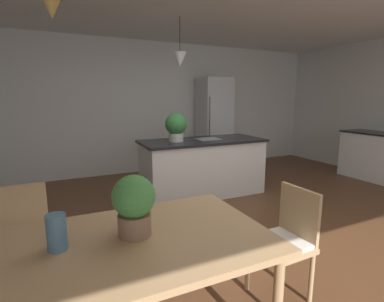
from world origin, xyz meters
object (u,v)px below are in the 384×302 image
object	(u,v)px
potted_plant_on_island	(176,126)
vase_on_dining_table	(57,232)
chair_kitchen_end	(285,239)
potted_plant_on_table	(134,203)
refrigerator	(214,124)
chair_far_left	(22,238)
dining_table	(95,257)
kitchen_island	(203,166)

from	to	relation	value
potted_plant_on_island	vase_on_dining_table	world-z (taller)	potted_plant_on_island
chair_kitchen_end	potted_plant_on_table	size ratio (longest dim) A/B	2.33
refrigerator	potted_plant_on_island	xyz separation A→B (m)	(-1.50, -1.51, 0.15)
chair_far_left	vase_on_dining_table	xyz separation A→B (m)	(0.28, -0.82, 0.36)
potted_plant_on_island	potted_plant_on_table	xyz separation A→B (m)	(-1.23, -2.40, -0.20)
potted_plant_on_table	dining_table	bearing A→B (deg)	-167.38
dining_table	vase_on_dining_table	distance (m)	0.25
refrigerator	vase_on_dining_table	bearing A→B (deg)	-128.97
dining_table	potted_plant_on_table	distance (m)	0.36
dining_table	chair_kitchen_end	bearing A→B (deg)	0.07
potted_plant_on_island	dining_table	bearing A→B (deg)	-120.99
chair_far_left	kitchen_island	bearing A→B (deg)	33.34
refrigerator	potted_plant_on_island	bearing A→B (deg)	-134.73
chair_far_left	kitchen_island	world-z (taller)	kitchen_island
chair_far_left	dining_table	bearing A→B (deg)	-62.35
kitchen_island	vase_on_dining_table	world-z (taller)	vase_on_dining_table
chair_kitchen_end	refrigerator	size ratio (longest dim) A/B	0.44
dining_table	vase_on_dining_table	world-z (taller)	vase_on_dining_table
chair_kitchen_end	potted_plant_on_island	xyz separation A→B (m)	(0.08, 2.45, 0.66)
chair_kitchen_end	chair_far_left	xyz separation A→B (m)	(-1.86, 0.88, 0.00)
dining_table	potted_plant_on_table	world-z (taller)	potted_plant_on_table
potted_plant_on_table	chair_kitchen_end	bearing A→B (deg)	-2.58
chair_far_left	vase_on_dining_table	world-z (taller)	vase_on_dining_table
chair_far_left	potted_plant_on_table	world-z (taller)	potted_plant_on_table
refrigerator	potted_plant_on_island	distance (m)	2.14
refrigerator	chair_far_left	bearing A→B (deg)	-138.05
chair_kitchen_end	kitchen_island	bearing A→B (deg)	77.75
potted_plant_on_table	vase_on_dining_table	xyz separation A→B (m)	(-0.42, 0.01, -0.10)
dining_table	kitchen_island	world-z (taller)	kitchen_island
dining_table	vase_on_dining_table	bearing A→B (deg)	160.81
refrigerator	chair_kitchen_end	bearing A→B (deg)	-111.68
kitchen_island	refrigerator	bearing A→B (deg)	55.41
refrigerator	potted_plant_on_table	size ratio (longest dim) A/B	5.30
kitchen_island	refrigerator	distance (m)	1.91
dining_table	chair_far_left	bearing A→B (deg)	117.65
chair_far_left	chair_kitchen_end	bearing A→B (deg)	-25.30
chair_far_left	potted_plant_on_island	xyz separation A→B (m)	(1.93, 1.57, 0.66)
potted_plant_on_table	kitchen_island	bearing A→B (deg)	54.86
dining_table	chair_kitchen_end	xyz separation A→B (m)	(1.40, 0.00, -0.20)
dining_table	potted_plant_on_island	distance (m)	2.90
potted_plant_on_island	vase_on_dining_table	xyz separation A→B (m)	(-1.66, -2.39, -0.30)
potted_plant_on_table	chair_far_left	bearing A→B (deg)	130.33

